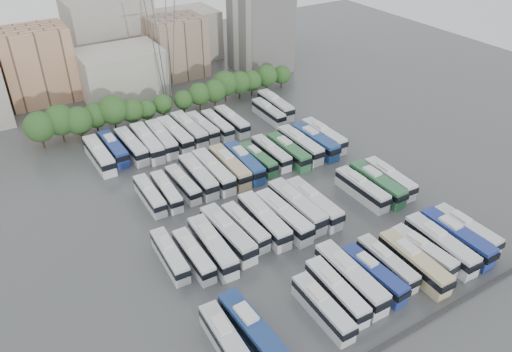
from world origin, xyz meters
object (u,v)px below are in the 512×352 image
bus_r2_s3 (183,184)px  bus_r2_s7 (244,162)px  bus_r2_s6 (230,166)px  bus_r2_s11 (300,144)px  bus_r2_s9 (271,153)px  bus_r3_s9 (232,121)px  bus_r1_s6 (283,216)px  bus_r2_s1 (150,195)px  bus_r3_s6 (189,129)px  bus_r1_s0 (170,255)px  bus_r2_s8 (258,159)px  bus_r2_s5 (213,171)px  bus_r3_s13 (275,105)px  bus_r1_s8 (314,203)px  bus_r3_s0 (99,155)px  bus_r0_s0 (227,342)px  bus_r0_s4 (323,307)px  bus_r1_s7 (297,206)px  bus_r2_s2 (166,191)px  bus_r3_s4 (162,138)px  electricity_pylon (162,27)px  bus_r0_s11 (440,244)px  bus_r3_s1 (113,148)px  bus_r1_s12 (377,184)px  bus_r3_s5 (175,134)px  bus_r1_s2 (212,246)px  bus_r0_s6 (350,277)px  bus_r3_s12 (268,112)px  bus_r0_s5 (336,291)px  bus_r1_s13 (389,178)px  bus_r0_s9 (414,262)px  bus_r3_s8 (217,125)px  bus_r0_s13 (466,230)px  bus_r1_s3 (228,234)px  bus_r0_s1 (253,332)px  bus_r0_s7 (373,274)px  bus_r0_s10 (423,251)px  bus_r1_s5 (264,220)px  bus_r0_s8 (387,263)px  bus_r3_s7 (202,127)px  bus_r2_s4 (198,176)px  bus_r1_s1 (194,255)px  bus_r1_s11 (362,189)px  bus_r2_s13 (323,135)px

bus_r2_s3 → bus_r2_s7: bus_r2_s7 is taller
bus_r2_s6 → bus_r2_s11: bus_r2_s6 is taller
bus_r2_s9 → bus_r3_s9: size_ratio=0.96×
bus_r1_s6 → bus_r2_s1: bus_r1_s6 is taller
bus_r2_s3 → bus_r3_s6: size_ratio=0.81×
bus_r1_s0 → bus_r2_s8: bus_r1_s0 is taller
bus_r2_s5 → bus_r3_s13: bus_r2_s5 is taller
bus_r1_s8 → bus_r3_s0: bus_r1_s8 is taller
bus_r0_s0 → bus_r0_s4: (13.37, -1.71, -0.03)m
bus_r1_s7 → bus_r2_s5: (-6.82, 17.32, -0.06)m
bus_r0_s4 → bus_r2_s2: (-6.79, 36.18, -0.08)m
bus_r3_s0 → bus_r3_s4: 13.21m
electricity_pylon → bus_r1_s6: electricity_pylon is taller
bus_r0_s11 → bus_r3_s1: size_ratio=1.08×
bus_r2_s1 → bus_r2_s7: size_ratio=0.85×
bus_r1_s12 → bus_r3_s5: bus_r3_s5 is taller
bus_r2_s9 → bus_r3_s6: 20.05m
bus_r0_s0 → bus_r1_s2: 17.81m
bus_r1_s2 → bus_r3_s4: bearing=81.8°
bus_r0_s6 → bus_r2_s5: (-3.37, 35.14, -0.04)m
bus_r1_s0 → bus_r2_s8: size_ratio=1.01×
bus_r2_s7 → bus_r3_s12: (16.43, 16.91, -0.19)m
bus_r0_s5 → bus_r1_s13: bus_r1_s13 is taller
bus_r0_s0 → bus_r0_s9: bus_r0_s9 is taller
bus_r2_s2 → bus_r2_s7: 16.58m
bus_r1_s7 → bus_r3_s0: (-23.33, 34.54, -0.10)m
bus_r0_s9 → bus_r2_s8: (-3.55, 37.58, -0.31)m
bus_r1_s0 → bus_r3_s8: size_ratio=0.96×
bus_r1_s2 → bus_r2_s9: bearing=42.2°
bus_r0_s13 → bus_r3_s4: size_ratio=0.89×
bus_r1_s3 → bus_r2_s8: bus_r1_s3 is taller
bus_r3_s5 → bus_r0_s1: bearing=-104.5°
bus_r0_s0 → bus_r0_s13: (42.89, -0.78, 0.02)m
bus_r0_s7 → bus_r0_s10: bearing=-3.7°
bus_r0_s0 → bus_r1_s5: bus_r1_s5 is taller
bus_r0_s8 → bus_r3_s7: size_ratio=0.96×
bus_r0_s9 → bus_r1_s13: 22.89m
bus_r1_s5 → bus_r2_s4: (-3.22, 17.75, -0.06)m
bus_r0_s0 → bus_r0_s5: bus_r0_s5 is taller
bus_r1_s1 → bus_r1_s11: bus_r1_s11 is taller
bus_r1_s8 → bus_r3_s4: (-13.13, 35.28, -0.00)m
bus_r3_s4 → bus_r1_s6: bearing=-76.5°
bus_r2_s1 → bus_r3_s1: (-0.22, 19.45, 0.19)m
bus_r0_s9 → bus_r0_s10: bearing=22.6°
bus_r1_s13 → bus_r2_s8: bus_r1_s13 is taller
bus_r3_s4 → bus_r3_s5: (3.15, 0.18, 0.01)m
bus_r0_s7 → bus_r2_s3: (-13.32, 35.56, -0.11)m
bus_r1_s2 → bus_r1_s7: bearing=7.9°
bus_r0_s10 → bus_r2_s11: bearing=81.9°
electricity_pylon → bus_r2_s13: 45.24m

